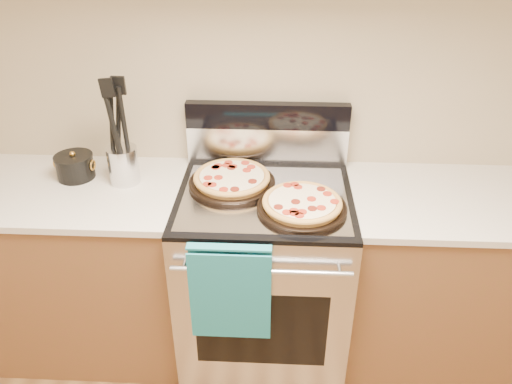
{
  "coord_description": "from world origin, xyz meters",
  "views": [
    {
      "loc": [
        0.06,
        -0.21,
        2.03
      ],
      "look_at": [
        -0.03,
        1.55,
        0.99
      ],
      "focal_mm": 35.0,
      "sensor_mm": 36.0,
      "label": 1
    }
  ],
  "objects_px": {
    "pepperoni_pizza_back": "(232,179)",
    "utensil_crock": "(123,165)",
    "range_body": "(264,278)",
    "saucepan": "(75,167)",
    "pepperoni_pizza_front": "(302,204)"
  },
  "relations": [
    {
      "from": "pepperoni_pizza_back",
      "to": "utensil_crock",
      "type": "xyz_separation_m",
      "value": [
        -0.49,
        0.03,
        0.04
      ]
    },
    {
      "from": "pepperoni_pizza_front",
      "to": "saucepan",
      "type": "bearing_deg",
      "value": 166.29
    },
    {
      "from": "range_body",
      "to": "pepperoni_pizza_back",
      "type": "relative_size",
      "value": 2.37
    },
    {
      "from": "utensil_crock",
      "to": "pepperoni_pizza_back",
      "type": "bearing_deg",
      "value": -3.5
    },
    {
      "from": "pepperoni_pizza_front",
      "to": "utensil_crock",
      "type": "xyz_separation_m",
      "value": [
        -0.8,
        0.22,
        0.04
      ]
    },
    {
      "from": "pepperoni_pizza_front",
      "to": "saucepan",
      "type": "distance_m",
      "value": 1.06
    },
    {
      "from": "pepperoni_pizza_back",
      "to": "utensil_crock",
      "type": "relative_size",
      "value": 2.24
    },
    {
      "from": "range_body",
      "to": "saucepan",
      "type": "xyz_separation_m",
      "value": [
        -0.88,
        0.13,
        0.51
      ]
    },
    {
      "from": "range_body",
      "to": "pepperoni_pizza_back",
      "type": "xyz_separation_m",
      "value": [
        -0.15,
        0.07,
        0.5
      ]
    },
    {
      "from": "pepperoni_pizza_back",
      "to": "pepperoni_pizza_front",
      "type": "distance_m",
      "value": 0.36
    },
    {
      "from": "range_body",
      "to": "utensil_crock",
      "type": "distance_m",
      "value": 0.85
    },
    {
      "from": "utensil_crock",
      "to": "saucepan",
      "type": "xyz_separation_m",
      "value": [
        -0.24,
        0.03,
        -0.03
      ]
    },
    {
      "from": "pepperoni_pizza_back",
      "to": "pepperoni_pizza_front",
      "type": "relative_size",
      "value": 1.04
    },
    {
      "from": "range_body",
      "to": "saucepan",
      "type": "relative_size",
      "value": 5.35
    },
    {
      "from": "saucepan",
      "to": "utensil_crock",
      "type": "bearing_deg",
      "value": -6.79
    }
  ]
}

